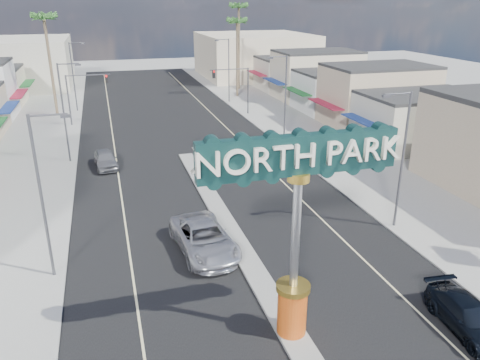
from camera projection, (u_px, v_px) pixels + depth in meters
ground at (184, 152)px, 46.16m from camera, size 160.00×160.00×0.00m
road at (184, 152)px, 46.16m from camera, size 20.00×120.00×0.01m
median_island at (224, 220)px, 31.81m from camera, size 1.30×30.00×0.16m
sidewalk_left at (31, 165)px, 42.46m from camera, size 8.00×120.00×0.12m
sidewalk_right at (314, 141)px, 49.81m from camera, size 8.00×120.00×0.12m
storefront_row_right at (342, 88)px, 63.01m from camera, size 12.00×42.00×6.00m
backdrop_far_left at (8, 63)px, 79.22m from camera, size 20.00×20.00×8.00m
backdrop_far_right at (255, 55)px, 90.77m from camera, size 20.00×20.00×8.00m
gateway_sign at (297, 215)px, 18.94m from camera, size 8.20×1.50×9.15m
traffic_signal_left at (84, 89)px, 54.73m from camera, size 5.09×0.45×6.00m
traffic_signal_right at (234, 82)px, 59.56m from camera, size 5.09×0.45×6.00m
streetlight_l_near at (44, 190)px, 23.69m from camera, size 2.03×0.22×9.00m
streetlight_l_mid at (65, 108)px, 41.59m from camera, size 2.03×0.22×9.00m
streetlight_l_far at (74, 73)px, 61.29m from camera, size 2.03×0.22×9.00m
streetlight_r_near at (401, 154)px, 29.17m from camera, size 2.03×0.22×9.00m
streetlight_r_mid at (284, 96)px, 47.07m from camera, size 2.03×0.22×9.00m
streetlight_r_far at (228, 67)px, 66.76m from camera, size 2.03×0.22×9.00m
palm_left_far at (44, 23)px, 56.50m from camera, size 2.60×2.60×13.10m
palm_right_mid at (237, 25)px, 69.02m from camera, size 2.60×2.60×12.10m
palm_right_far at (239, 11)px, 74.28m from camera, size 2.60×2.60×14.10m
suv_left at (204, 238)px, 27.67m from camera, size 3.56×6.69×1.79m
suv_right at (468, 317)px, 21.13m from camera, size 2.33×4.99×1.41m
car_parked_left at (106, 159)px, 41.78m from camera, size 2.23×4.69×1.55m
car_parked_right at (258, 150)px, 44.07m from camera, size 2.09×5.16×1.66m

